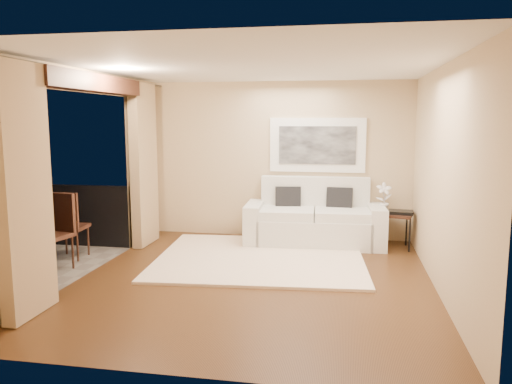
% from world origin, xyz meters
% --- Properties ---
extents(floor, '(5.00, 5.00, 0.00)m').
position_xyz_m(floor, '(0.00, 0.00, 0.00)').
color(floor, '#4E3017').
rests_on(floor, ground).
extents(room_shell, '(5.00, 6.40, 5.00)m').
position_xyz_m(room_shell, '(-2.13, 0.00, 2.52)').
color(room_shell, white).
rests_on(room_shell, ground).
extents(balcony, '(1.81, 2.60, 1.17)m').
position_xyz_m(balcony, '(-3.31, 0.00, 0.18)').
color(balcony, '#605B56').
rests_on(balcony, ground).
extents(curtains, '(0.16, 4.80, 2.64)m').
position_xyz_m(curtains, '(-2.11, 0.00, 1.34)').
color(curtains, tan).
rests_on(curtains, ground).
extents(artwork, '(1.62, 0.07, 0.92)m').
position_xyz_m(artwork, '(0.64, 2.46, 1.62)').
color(artwork, white).
rests_on(artwork, room_shell).
extents(rug, '(3.20, 2.84, 0.04)m').
position_xyz_m(rug, '(-0.08, 0.97, 0.02)').
color(rug, '#FFE7CD').
rests_on(rug, floor).
extents(sofa, '(2.31, 1.09, 1.09)m').
position_xyz_m(sofa, '(0.64, 2.10, 0.38)').
color(sofa, silver).
rests_on(sofa, floor).
extents(side_table, '(0.63, 0.63, 0.57)m').
position_xyz_m(side_table, '(1.93, 2.00, 0.51)').
color(side_table, '#321910').
rests_on(side_table, floor).
extents(tray, '(0.41, 0.33, 0.05)m').
position_xyz_m(tray, '(2.01, 1.97, 0.59)').
color(tray, black).
rests_on(tray, side_table).
extents(orchid, '(0.26, 0.19, 0.47)m').
position_xyz_m(orchid, '(1.76, 2.15, 0.81)').
color(orchid, white).
rests_on(orchid, side_table).
extents(balcony_chair_far, '(0.47, 0.47, 1.01)m').
position_xyz_m(balcony_chair_far, '(-2.87, 0.45, 0.59)').
color(balcony_chair_far, '#321910').
rests_on(balcony_chair_far, balcony).
extents(balcony_chair_near, '(0.54, 0.54, 1.05)m').
position_xyz_m(balcony_chair_near, '(-2.76, 0.02, 0.61)').
color(balcony_chair_near, '#321910').
rests_on(balcony_chair_near, balcony).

